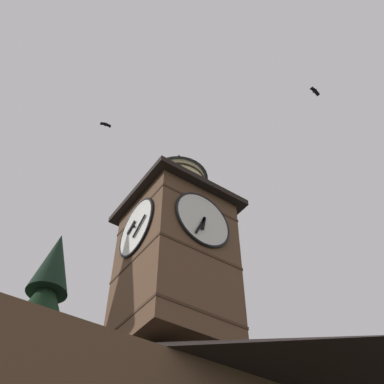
{
  "coord_description": "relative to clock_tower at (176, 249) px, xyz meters",
  "views": [
    {
      "loc": [
        4.61,
        9.5,
        1.69
      ],
      "look_at": [
        -2.97,
        -1.35,
        15.3
      ],
      "focal_mm": 42.81,
      "sensor_mm": 36.0,
      "label": 1
    }
  ],
  "objects": [
    {
      "name": "clock_tower",
      "position": [
        0.0,
        0.0,
        0.0
      ],
      "size": [
        4.1,
        4.1,
        9.74
      ],
      "color": "brown",
      "rests_on": "building_main"
    },
    {
      "name": "flying_bird_high",
      "position": [
        2.96,
        -2.39,
        8.28
      ],
      "size": [
        0.58,
        0.28,
        0.13
      ],
      "color": "black"
    },
    {
      "name": "flying_bird_low",
      "position": [
        -5.72,
        4.37,
        10.53
      ],
      "size": [
        0.71,
        0.29,
        0.15
      ],
      "color": "black"
    }
  ]
}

